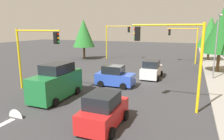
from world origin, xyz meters
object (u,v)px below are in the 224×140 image
tree_roadside_mid (221,31)px  delivery_van_green (56,82)px  traffic_signal_near_right (35,47)px  street_lamp_curbside (217,39)px  car_red (103,111)px  traffic_signal_far_left (185,38)px  car_white (151,70)px  tree_roadside_far (210,32)px  traffic_signal_near_left (172,49)px  traffic_signal_far_right (116,35)px  car_blue (115,77)px  tree_opposite_side (84,33)px

tree_roadside_mid → delivery_van_green: size_ratio=1.63×
traffic_signal_near_right → tree_roadside_mid: tree_roadside_mid is taller
street_lamp_curbside → car_red: street_lamp_curbside is taller
traffic_signal_far_left → street_lamp_curbside: 10.98m
traffic_signal_far_left → car_white: bearing=-13.7°
street_lamp_curbside → car_red: (13.55, -6.67, -3.45)m
tree_roadside_far → delivery_van_green: size_ratio=1.52×
traffic_signal_near_left → delivery_van_green: bearing=-83.4°
traffic_signal_far_right → tree_roadside_far: bearing=104.7°
traffic_signal_far_left → delivery_van_green: traffic_signal_far_left is taller
car_blue → traffic_signal_near_left: bearing=54.2°
traffic_signal_near_right → traffic_signal_far_right: size_ratio=0.92×
car_white → tree_roadside_far: bearing=156.8°
street_lamp_curbside → car_red: 15.49m
traffic_signal_far_right → delivery_van_green: (20.99, 2.90, -2.89)m
delivery_van_green → car_red: bearing=61.2°
traffic_signal_near_left → car_blue: (-4.00, -5.54, -3.22)m
traffic_signal_near_right → delivery_van_green: 3.94m
car_red → car_white: bearing=178.5°
tree_roadside_mid → traffic_signal_near_right: bearing=-48.2°
tree_roadside_far → delivery_van_green: (24.99, -12.34, -3.50)m
traffic_signal_near_left → delivery_van_green: (0.99, -8.56, -2.83)m
traffic_signal_near_left → traffic_signal_far_right: (-20.00, -11.45, 0.06)m
traffic_signal_near_left → street_lamp_curbside: size_ratio=0.83×
traffic_signal_far_left → traffic_signal_near_right: 22.99m
traffic_signal_far_left → traffic_signal_near_right: traffic_signal_far_left is taller
traffic_signal_far_right → tree_opposite_side: (2.00, -5.27, 0.38)m
traffic_signal_near_left → car_white: bearing=-161.4°
traffic_signal_far_right → car_blue: traffic_signal_far_right is taller
traffic_signal_far_left → tree_roadside_mid: (6.00, 4.33, 1.23)m
traffic_signal_near_right → car_red: (3.94, 8.19, -2.95)m
traffic_signal_far_left → tree_roadside_mid: bearing=35.8°
street_lamp_curbside → car_blue: (5.61, -9.02, -3.45)m
car_white → car_red: bearing=-1.5°
traffic_signal_far_left → delivery_van_green: (20.99, -8.51, -2.63)m
traffic_signal_near_left → tree_opposite_side: bearing=-137.1°
traffic_signal_near_right → tree_opposite_side: bearing=-163.5°
traffic_signal_far_left → street_lamp_curbside: (10.39, 3.53, 0.43)m
tree_opposite_side → car_red: size_ratio=1.87×
traffic_signal_near_left → car_white: size_ratio=1.46×
traffic_signal_far_right → tree_opposite_side: 5.65m
delivery_van_green → car_blue: bearing=148.8°
car_blue → traffic_signal_far_left: bearing=161.1°
car_white → tree_opposite_side: bearing=-124.5°
street_lamp_curbside → car_red: bearing=-26.2°
car_red → car_white: size_ratio=0.93×
tree_roadside_far → delivery_van_green: bearing=-26.3°
traffic_signal_far_right → delivery_van_green: 21.39m
traffic_signal_near_right → tree_opposite_side: (-18.00, -5.34, 0.70)m
street_lamp_curbside → delivery_van_green: size_ratio=1.46×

